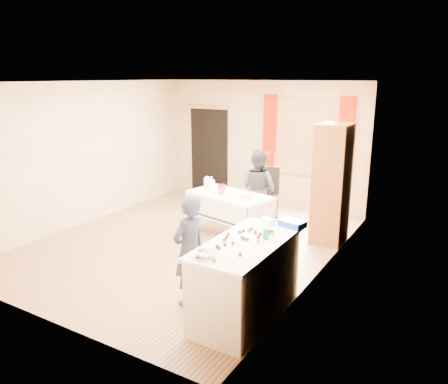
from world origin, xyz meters
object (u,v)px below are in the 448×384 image
Objects in this scene: counter at (246,279)px; girl at (189,250)px; party_table at (230,211)px; woman at (258,189)px; cabinet at (332,184)px; chair at (267,205)px.

girl reaches higher than counter.
counter is 0.76m from girl.
woman is (0.24, 0.62, 0.27)m from party_table.
counter is at bearing -43.02° from party_table.
counter is 1.08× the size of woman.
cabinet reaches higher than woman.
girl is at bearing 113.57° from woman.
woman is (-1.23, 2.79, 0.27)m from counter.
chair is (0.21, 1.07, -0.14)m from party_table.
cabinet is at bearing 87.93° from counter.
counter is 3.06m from woman.
woman reaches higher than girl.
chair reaches higher than counter.
chair reaches higher than party_table.
chair is 3.39m from girl.
party_table is 1.10m from chair.
girl is at bearing -58.70° from party_table.
counter is 1.15× the size of girl.
chair is 0.62m from woman.
girl is (0.54, -3.33, 0.38)m from chair.
counter reaches higher than party_table.
cabinet is at bearing 174.38° from girl.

